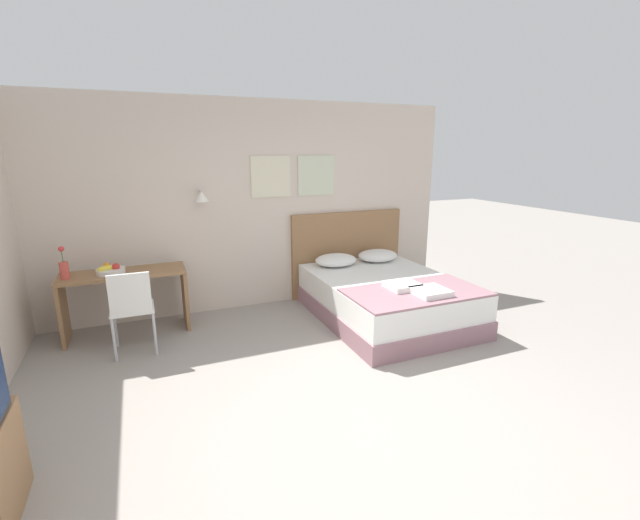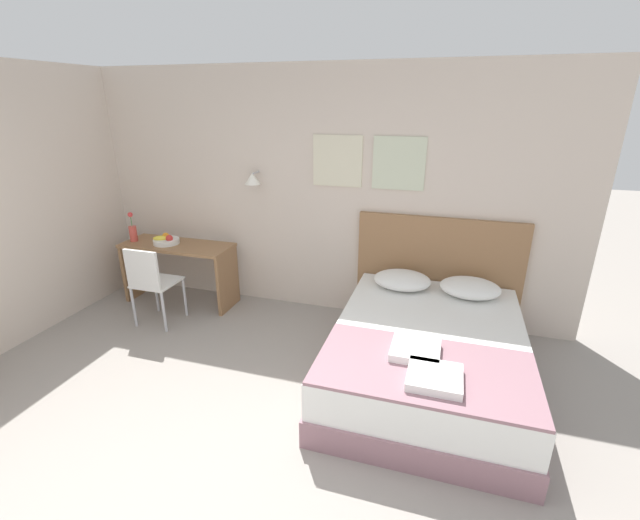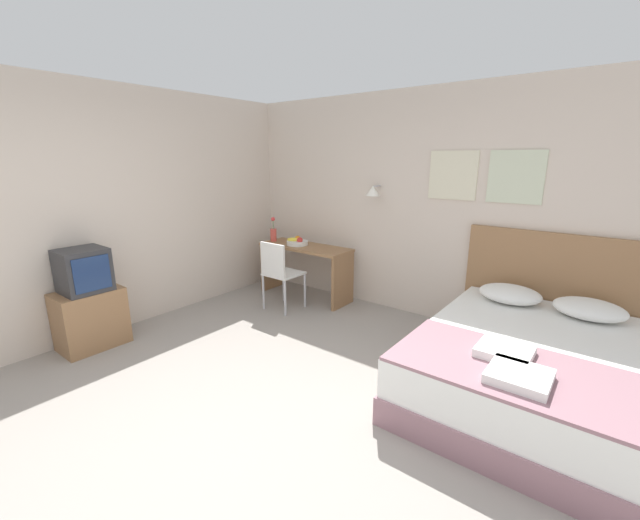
{
  "view_description": "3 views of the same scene",
  "coord_description": "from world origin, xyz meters",
  "px_view_note": "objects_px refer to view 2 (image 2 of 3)",
  "views": [
    {
      "loc": [
        -1.23,
        -2.45,
        2.03
      ],
      "look_at": [
        0.48,
        1.61,
        0.9
      ],
      "focal_mm": 24.0,
      "sensor_mm": 36.0,
      "label": 1
    },
    {
      "loc": [
        1.5,
        -1.42,
        2.29
      ],
      "look_at": [
        0.41,
        2.13,
        0.9
      ],
      "focal_mm": 24.0,
      "sensor_mm": 36.0,
      "label": 2
    },
    {
      "loc": [
        1.88,
        -1.4,
        1.88
      ],
      "look_at": [
        -0.36,
        1.48,
        0.93
      ],
      "focal_mm": 22.0,
      "sensor_mm": 36.0,
      "label": 3
    }
  ],
  "objects_px": {
    "flower_vase": "(133,231)",
    "pillow_right": "(470,288)",
    "folded_towel_mid_bed": "(435,377)",
    "fruit_bowl": "(166,240)",
    "desk": "(179,261)",
    "pillow_left": "(402,280)",
    "throw_blanket": "(424,368)",
    "folded_towel_near_foot": "(415,350)",
    "headboard": "(437,273)",
    "desk_chair": "(151,280)",
    "bed": "(427,355)"
  },
  "relations": [
    {
      "from": "flower_vase",
      "to": "pillow_right",
      "type": "bearing_deg",
      "value": 0.94
    },
    {
      "from": "folded_towel_mid_bed",
      "to": "fruit_bowl",
      "type": "height_order",
      "value": "fruit_bowl"
    },
    {
      "from": "folded_towel_mid_bed",
      "to": "desk",
      "type": "relative_size",
      "value": 0.27
    },
    {
      "from": "pillow_left",
      "to": "flower_vase",
      "type": "relative_size",
      "value": 1.63
    },
    {
      "from": "throw_blanket",
      "to": "flower_vase",
      "type": "xyz_separation_m",
      "value": [
        -3.47,
        1.32,
        0.31
      ]
    },
    {
      "from": "fruit_bowl",
      "to": "flower_vase",
      "type": "distance_m",
      "value": 0.43
    },
    {
      "from": "pillow_right",
      "to": "folded_towel_near_foot",
      "type": "bearing_deg",
      "value": -108.04
    },
    {
      "from": "headboard",
      "to": "folded_towel_mid_bed",
      "type": "xyz_separation_m",
      "value": [
        0.08,
        -1.83,
        -0.02
      ]
    },
    {
      "from": "throw_blanket",
      "to": "fruit_bowl",
      "type": "distance_m",
      "value": 3.34
    },
    {
      "from": "folded_towel_near_foot",
      "to": "folded_towel_mid_bed",
      "type": "height_order",
      "value": "same"
    },
    {
      "from": "pillow_left",
      "to": "desk",
      "type": "height_order",
      "value": "desk"
    },
    {
      "from": "desk_chair",
      "to": "folded_towel_near_foot",
      "type": "bearing_deg",
      "value": -12.56
    },
    {
      "from": "bed",
      "to": "throw_blanket",
      "type": "relative_size",
      "value": 1.39
    },
    {
      "from": "folded_towel_near_foot",
      "to": "folded_towel_mid_bed",
      "type": "bearing_deg",
      "value": -62.52
    },
    {
      "from": "throw_blanket",
      "to": "folded_towel_near_foot",
      "type": "relative_size",
      "value": 4.31
    },
    {
      "from": "desk_chair",
      "to": "fruit_bowl",
      "type": "distance_m",
      "value": 0.65
    },
    {
      "from": "folded_towel_near_foot",
      "to": "fruit_bowl",
      "type": "distance_m",
      "value": 3.21
    },
    {
      "from": "throw_blanket",
      "to": "flower_vase",
      "type": "bearing_deg",
      "value": 159.25
    },
    {
      "from": "pillow_right",
      "to": "desk",
      "type": "xyz_separation_m",
      "value": [
        -3.25,
        -0.02,
        -0.08
      ]
    },
    {
      "from": "bed",
      "to": "folded_towel_mid_bed",
      "type": "bearing_deg",
      "value": -84.3
    },
    {
      "from": "bed",
      "to": "desk",
      "type": "height_order",
      "value": "desk"
    },
    {
      "from": "folded_towel_mid_bed",
      "to": "desk_chair",
      "type": "height_order",
      "value": "desk_chair"
    },
    {
      "from": "flower_vase",
      "to": "folded_towel_mid_bed",
      "type": "bearing_deg",
      "value": -22.4
    },
    {
      "from": "desk_chair",
      "to": "fruit_bowl",
      "type": "xyz_separation_m",
      "value": [
        -0.19,
        0.58,
        0.24
      ]
    },
    {
      "from": "desk",
      "to": "flower_vase",
      "type": "xyz_separation_m",
      "value": [
        -0.55,
        -0.05,
        0.33
      ]
    },
    {
      "from": "pillow_left",
      "to": "pillow_right",
      "type": "relative_size",
      "value": 1.0
    },
    {
      "from": "desk",
      "to": "desk_chair",
      "type": "bearing_deg",
      "value": -83.6
    },
    {
      "from": "flower_vase",
      "to": "fruit_bowl",
      "type": "bearing_deg",
      "value": 3.38
    },
    {
      "from": "throw_blanket",
      "to": "desk_chair",
      "type": "distance_m",
      "value": 2.96
    },
    {
      "from": "pillow_left",
      "to": "throw_blanket",
      "type": "bearing_deg",
      "value": -76.78
    },
    {
      "from": "folded_towel_mid_bed",
      "to": "flower_vase",
      "type": "relative_size",
      "value": 1.03
    },
    {
      "from": "pillow_left",
      "to": "fruit_bowl",
      "type": "bearing_deg",
      "value": -179.22
    },
    {
      "from": "throw_blanket",
      "to": "folded_towel_near_foot",
      "type": "distance_m",
      "value": 0.17
    },
    {
      "from": "folded_towel_near_foot",
      "to": "desk",
      "type": "bearing_deg",
      "value": 156.88
    },
    {
      "from": "bed",
      "to": "folded_towel_mid_bed",
      "type": "relative_size",
      "value": 5.88
    },
    {
      "from": "desk",
      "to": "folded_towel_near_foot",
      "type": "bearing_deg",
      "value": -23.12
    },
    {
      "from": "pillow_left",
      "to": "desk_chair",
      "type": "bearing_deg",
      "value": -166.41
    },
    {
      "from": "pillow_right",
      "to": "folded_towel_mid_bed",
      "type": "distance_m",
      "value": 1.55
    },
    {
      "from": "folded_towel_mid_bed",
      "to": "flower_vase",
      "type": "distance_m",
      "value": 3.85
    },
    {
      "from": "headboard",
      "to": "pillow_right",
      "type": "relative_size",
      "value": 2.96
    },
    {
      "from": "pillow_left",
      "to": "fruit_bowl",
      "type": "xyz_separation_m",
      "value": [
        -2.72,
        -0.04,
        0.17
      ]
    },
    {
      "from": "desk_chair",
      "to": "flower_vase",
      "type": "height_order",
      "value": "flower_vase"
    },
    {
      "from": "pillow_right",
      "to": "desk",
      "type": "height_order",
      "value": "desk"
    },
    {
      "from": "folded_towel_near_foot",
      "to": "headboard",
      "type": "bearing_deg",
      "value": 87.13
    },
    {
      "from": "pillow_left",
      "to": "folded_towel_mid_bed",
      "type": "bearing_deg",
      "value": -75.33
    },
    {
      "from": "fruit_bowl",
      "to": "flower_vase",
      "type": "relative_size",
      "value": 0.85
    },
    {
      "from": "pillow_left",
      "to": "flower_vase",
      "type": "xyz_separation_m",
      "value": [
        -3.15,
        -0.06,
        0.25
      ]
    },
    {
      "from": "desk",
      "to": "desk_chair",
      "type": "xyz_separation_m",
      "value": [
        0.07,
        -0.6,
        0.01
      ]
    },
    {
      "from": "folded_towel_near_foot",
      "to": "throw_blanket",
      "type": "bearing_deg",
      "value": -62.26
    },
    {
      "from": "pillow_left",
      "to": "desk_chair",
      "type": "distance_m",
      "value": 2.61
    }
  ]
}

